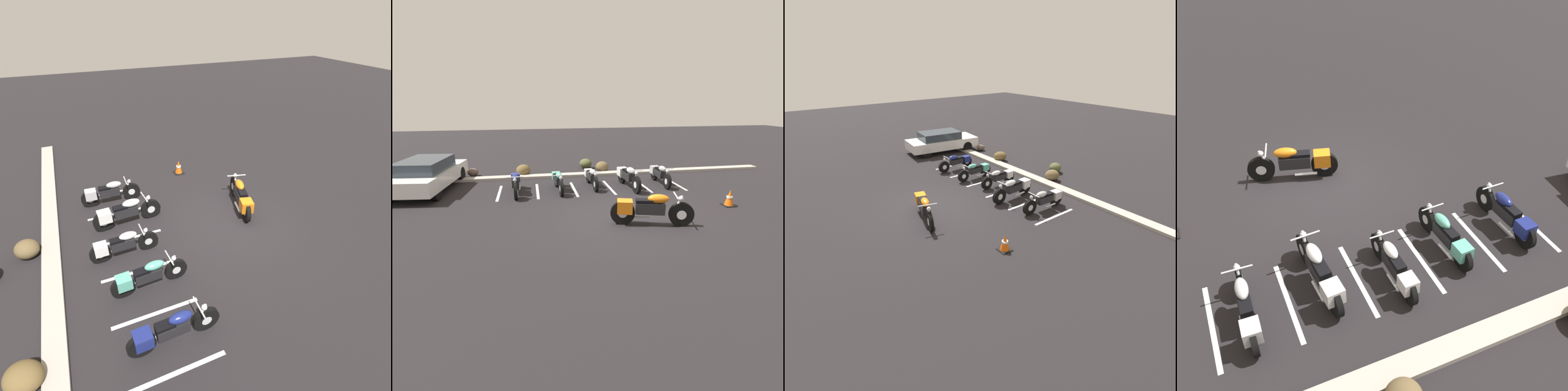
{
  "view_description": "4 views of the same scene",
  "coord_description": "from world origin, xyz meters",
  "views": [
    {
      "loc": [
        -7.08,
        4.39,
        6.18
      ],
      "look_at": [
        1.08,
        0.89,
        0.61
      ],
      "focal_mm": 28.0,
      "sensor_mm": 36.0,
      "label": 1
    },
    {
      "loc": [
        -2.67,
        -8.4,
        3.53
      ],
      "look_at": [
        -0.87,
        1.05,
        0.46
      ],
      "focal_mm": 28.0,
      "sensor_mm": 36.0,
      "label": 2
    },
    {
      "loc": [
        9.99,
        -5.02,
        5.67
      ],
      "look_at": [
        1.0,
        1.68,
        0.48
      ],
      "focal_mm": 28.0,
      "sensor_mm": 36.0,
      "label": 3
    },
    {
      "loc": [
        2.78,
        9.46,
        7.24
      ],
      "look_at": [
        -0.68,
        1.51,
        0.49
      ],
      "focal_mm": 42.0,
      "sensor_mm": 36.0,
      "label": 4
    }
  ],
  "objects": [
    {
      "name": "motorcycle_orange_featured",
      "position": [
        0.57,
        -0.62,
        0.5
      ],
      "size": [
        2.34,
        0.95,
        0.94
      ],
      "rotation": [
        0.0,
        0.0,
        -0.27
      ],
      "color": "black",
      "rests_on": "ground"
    },
    {
      "name": "stall_line_4",
      "position": [
        1.97,
        3.43,
        0.0
      ],
      "size": [
        0.1,
        2.1,
        0.0
      ],
      "primitive_type": "cube",
      "color": "white",
      "rests_on": "ground"
    },
    {
      "name": "parked_bike_4",
      "position": [
        2.77,
        3.62,
        0.44
      ],
      "size": [
        0.59,
        2.1,
        0.83
      ],
      "rotation": [
        0.0,
        0.0,
        -1.6
      ],
      "color": "black",
      "rests_on": "ground"
    },
    {
      "name": "stall_line_2",
      "position": [
        -0.99,
        3.43,
        0.0
      ],
      "size": [
        0.1,
        2.1,
        0.0
      ],
      "primitive_type": "cube",
      "color": "white",
      "rests_on": "ground"
    },
    {
      "name": "parked_bike_3",
      "position": [
        1.25,
        3.35,
        0.47
      ],
      "size": [
        0.63,
        2.25,
        0.89
      ],
      "rotation": [
        0.0,
        0.0,
        -1.5
      ],
      "color": "black",
      "rests_on": "ground"
    },
    {
      "name": "ground",
      "position": [
        0.0,
        0.0,
        0.0
      ],
      "size": [
        60.0,
        60.0,
        0.0
      ],
      "primitive_type": "plane",
      "color": "black"
    },
    {
      "name": "parked_bike_1",
      "position": [
        -1.64,
        3.41,
        0.42
      ],
      "size": [
        0.56,
        2.01,
        0.79
      ],
      "rotation": [
        0.0,
        0.0,
        -1.52
      ],
      "color": "black",
      "rests_on": "ground"
    },
    {
      "name": "stall_line_5",
      "position": [
        3.45,
        3.43,
        0.0
      ],
      "size": [
        0.1,
        2.1,
        0.0
      ],
      "primitive_type": "cube",
      "color": "white",
      "rests_on": "ground"
    },
    {
      "name": "concrete_curb",
      "position": [
        0.0,
        5.65,
        0.06
      ],
      "size": [
        18.0,
        0.5,
        0.12
      ],
      "primitive_type": "cube",
      "color": "#A8A399",
      "rests_on": "ground"
    },
    {
      "name": "stall_line_0",
      "position": [
        -3.96,
        3.43,
        0.0
      ],
      "size": [
        0.1,
        2.1,
        0.0
      ],
      "primitive_type": "cube",
      "color": "white",
      "rests_on": "ground"
    },
    {
      "name": "parked_bike_0",
      "position": [
        -3.29,
        3.35,
        0.44
      ],
      "size": [
        0.58,
        2.08,
        0.82
      ],
      "rotation": [
        0.0,
        0.0,
        -1.54
      ],
      "color": "black",
      "rests_on": "ground"
    },
    {
      "name": "parked_bike_2",
      "position": [
        -0.21,
        3.75,
        0.41
      ],
      "size": [
        0.55,
        1.97,
        0.78
      ],
      "rotation": [
        0.0,
        0.0,
        -1.55
      ],
      "color": "black",
      "rests_on": "ground"
    },
    {
      "name": "stall_line_3",
      "position": [
        0.49,
        3.43,
        0.0
      ],
      "size": [
        0.1,
        2.1,
        0.0
      ],
      "primitive_type": "cube",
      "color": "white",
      "rests_on": "ground"
    },
    {
      "name": "stall_line_1",
      "position": [
        -2.47,
        3.43,
        0.0
      ],
      "size": [
        0.1,
        2.1,
        0.0
      ],
      "primitive_type": "cube",
      "color": "white",
      "rests_on": "ground"
    }
  ]
}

